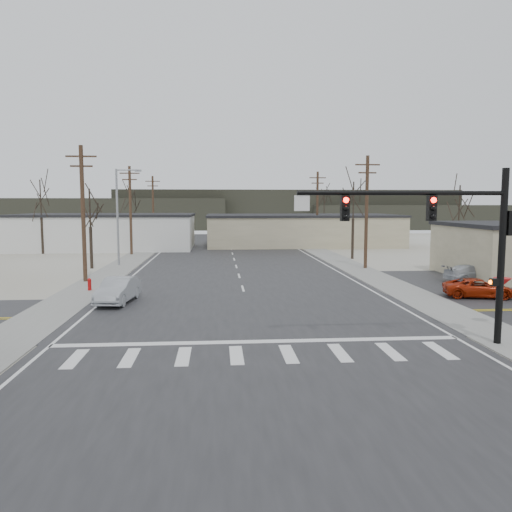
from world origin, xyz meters
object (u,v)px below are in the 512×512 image
Objects in this scene: fire_hydrant at (90,284)px; car_parked_silver at (472,273)px; car_parked_red at (479,288)px; car_far_a at (254,238)px; traffic_signal_mast at (457,231)px; sedan_crossing at (118,290)px; car_far_b at (180,236)px.

car_parked_silver is (27.34, 1.83, 0.20)m from fire_hydrant.
car_parked_red is at bearing -9.95° from fire_hydrant.
car_parked_red reaches higher than fire_hydrant.
car_far_a is at bearing 12.21° from car_parked_silver.
car_parked_red is at bearing 56.91° from traffic_signal_mast.
car_parked_red is 6.74m from car_parked_silver.
fire_hydrant is 0.20× the size of sedan_crossing.
car_parked_silver is (24.64, 6.11, -0.13)m from sedan_crossing.
traffic_signal_mast reaches higher than car_far_a.
car_far_a is at bearing 27.11° from car_parked_red.
fire_hydrant is 40.41m from car_far_a.
sedan_crossing is at bearing -57.78° from fire_hydrant.
traffic_signal_mast is at bearing -38.13° from fire_hydrant.
car_far_b is at bearing 36.74° from car_parked_red.
traffic_signal_mast is 2.16× the size of car_parked_red.
sedan_crossing is 1.04× the size of car_parked_silver.
car_far_a is 1.39× the size of car_parked_red.
car_far_b reaches higher than car_parked_silver.
traffic_signal_mast is 2.02× the size of sedan_crossing.
fire_hydrant is at bearing 85.32° from car_parked_silver.
traffic_signal_mast reaches higher than car_parked_red.
traffic_signal_mast is 60.95m from car_far_b.
sedan_crossing is at bearing 95.42° from car_parked_silver.
fire_hydrant is at bearing -99.67° from car_far_b.
traffic_signal_mast is 18.72m from sedan_crossing.
car_far_a is at bearing 82.68° from sedan_crossing.
car_parked_silver is at bearing 21.13° from sedan_crossing.
car_far_b is (0.00, 48.93, -0.02)m from sedan_crossing.
car_parked_silver reaches higher than fire_hydrant.
sedan_crossing is at bearing 147.20° from traffic_signal_mast.
car_far_a reaches higher than car_parked_red.
car_far_a is (13.66, 38.03, 0.43)m from fire_hydrant.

